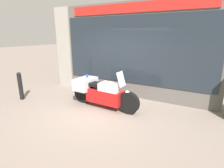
% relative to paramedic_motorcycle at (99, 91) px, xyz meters
% --- Properties ---
extents(ground_plane, '(60.00, 60.00, 0.00)m').
position_rel_paramedic_motorcycle_xyz_m(ground_plane, '(0.21, -0.46, -0.52)').
color(ground_plane, gray).
extents(shop_building, '(6.54, 0.55, 3.37)m').
position_rel_paramedic_motorcycle_xyz_m(shop_building, '(-0.15, 1.54, 1.17)').
color(shop_building, '#56514C').
rests_on(shop_building, ground).
extents(window_display, '(5.35, 0.30, 1.93)m').
position_rel_paramedic_motorcycle_xyz_m(window_display, '(0.51, 1.57, -0.06)').
color(window_display, slate).
rests_on(window_display, ground).
extents(paramedic_motorcycle, '(2.41, 0.79, 1.24)m').
position_rel_paramedic_motorcycle_xyz_m(paramedic_motorcycle, '(0.00, 0.00, 0.00)').
color(paramedic_motorcycle, black).
rests_on(paramedic_motorcycle, ground).
extents(street_bollard, '(0.15, 0.15, 1.00)m').
position_rel_paramedic_motorcycle_xyz_m(street_bollard, '(-2.83, -0.82, -0.00)').
color(street_bollard, black).
rests_on(street_bollard, ground).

